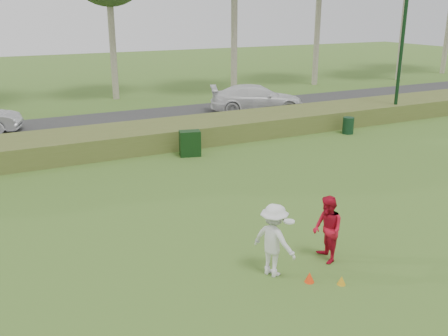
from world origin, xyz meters
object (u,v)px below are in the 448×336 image
player_red (327,229)px  cone_orange (309,277)px  player_white (274,240)px  cone_yellow (342,280)px  car_right (257,99)px  utility_cabinet (190,143)px  lamp_post (405,15)px  trash_bin (348,126)px

player_red → cone_orange: (-0.97, -0.67, -0.72)m
player_white → player_red: player_white is taller
player_red → cone_yellow: (-0.38, -1.08, -0.73)m
car_right → player_red: bearing=177.5°
cone_orange → utility_cabinet: bearing=82.0°
cone_yellow → car_right: car_right is taller
utility_cabinet → car_right: car_right is taller
lamp_post → player_red: lamp_post is taller
player_white → cone_orange: (0.56, -0.68, -0.76)m
player_red → car_right: (7.49, 16.37, 0.01)m
cone_yellow → car_right: size_ratio=0.04×
player_white → cone_orange: player_white is taller
player_white → player_red: (1.53, -0.02, -0.04)m
lamp_post → utility_cabinet: size_ratio=7.60×
player_red → cone_yellow: bearing=-5.9°
utility_cabinet → trash_bin: utility_cabinet is taller
player_red → car_right: bearing=168.8°
lamp_post → cone_orange: (-14.24, -11.87, -5.47)m
player_white → car_right: 18.67m
player_red → trash_bin: (9.01, 9.99, -0.43)m
player_red → cone_orange: size_ratio=6.80×
lamp_post → cone_yellow: lamp_post is taller
player_white → trash_bin: size_ratio=2.15×
trash_bin → cone_yellow: bearing=-130.3°
player_white → player_red: size_ratio=1.05×
cone_yellow → trash_bin: trash_bin is taller
player_white → car_right: bearing=-51.1°
player_red → utility_cabinet: bearing=-169.6°
lamp_post → player_red: bearing=-139.8°
utility_cabinet → car_right: (6.97, 6.44, 0.31)m
car_right → player_white: bearing=173.2°
utility_cabinet → player_white: bearing=-88.0°
lamp_post → car_right: (-5.78, 5.16, -4.74)m
player_white → trash_bin: (10.54, 9.97, -0.47)m
cone_orange → cone_yellow: cone_orange is taller
car_right → lamp_post: bearing=-109.7°
lamp_post → trash_bin: lamp_post is taller
trash_bin → player_red: bearing=-132.1°
cone_orange → utility_cabinet: utility_cabinet is taller
player_white → car_right: player_white is taller
utility_cabinet → trash_bin: size_ratio=1.31×
cone_yellow → cone_orange: bearing=144.8°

